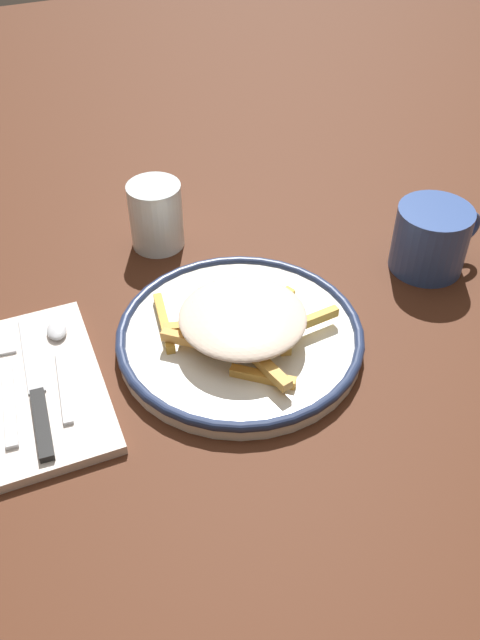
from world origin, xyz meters
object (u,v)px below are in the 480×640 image
object	(u,v)px
knife	(38,395)
fries_heap	(244,319)
plate	(240,336)
water_glass	(156,216)
napkin	(37,387)
coffee_mug	(431,239)
spoon	(59,351)
fork	(8,381)

from	to	relation	value
knife	fries_heap	bearing A→B (deg)	-0.99
plate	water_glass	distance (m)	0.23
napkin	knife	distance (m)	0.02
fries_heap	water_glass	size ratio (longest dim) A/B	2.21
fries_heap	knife	size ratio (longest dim) A/B	0.94
coffee_mug	spoon	bearing A→B (deg)	178.69
knife	fork	bearing A→B (deg)	129.33
fries_heap	plate	bearing A→B (deg)	112.69
fork	spoon	size ratio (longest dim) A/B	1.16
plate	coffee_mug	bearing A→B (deg)	8.30
napkin	fries_heap	bearing A→B (deg)	-5.72
water_glass	coffee_mug	bearing A→B (deg)	-30.74
water_glass	coffee_mug	distance (m)	0.35
knife	coffee_mug	size ratio (longest dim) A/B	1.74
fork	knife	xyz separation A→B (m)	(0.03, -0.03, 0.00)
spoon	coffee_mug	xyz separation A→B (m)	(0.47, -0.01, 0.03)
fries_heap	napkin	distance (m)	0.23
napkin	water_glass	size ratio (longest dim) A/B	2.57
fries_heap	coffee_mug	distance (m)	0.28
fries_heap	napkin	world-z (taller)	fries_heap
plate	fork	xyz separation A→B (m)	(-0.25, 0.03, 0.00)
knife	water_glass	size ratio (longest dim) A/B	2.35
water_glass	coffee_mug	xyz separation A→B (m)	(0.30, -0.18, -0.00)
plate	water_glass	bearing A→B (deg)	96.77
spoon	water_glass	xyz separation A→B (m)	(0.17, 0.17, 0.03)
fries_heap	fork	bearing A→B (deg)	172.18
spoon	coffee_mug	world-z (taller)	coffee_mug
spoon	fork	bearing A→B (deg)	-159.06
knife	water_glass	distance (m)	0.30
fork	coffee_mug	xyz separation A→B (m)	(0.53, 0.01, 0.03)
knife	spoon	world-z (taller)	spoon
fries_heap	coffee_mug	bearing A→B (deg)	9.64
plate	fork	distance (m)	0.25
napkin	coffee_mug	size ratio (longest dim) A/B	1.90
plate	knife	size ratio (longest dim) A/B	1.33
plate	water_glass	size ratio (longest dim) A/B	3.12
fork	fries_heap	bearing A→B (deg)	-7.82
fries_heap	water_glass	world-z (taller)	water_glass
napkin	spoon	world-z (taller)	spoon
fork	water_glass	size ratio (longest dim) A/B	1.97
plate	fork	size ratio (longest dim) A/B	1.58
spoon	coffee_mug	distance (m)	0.47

